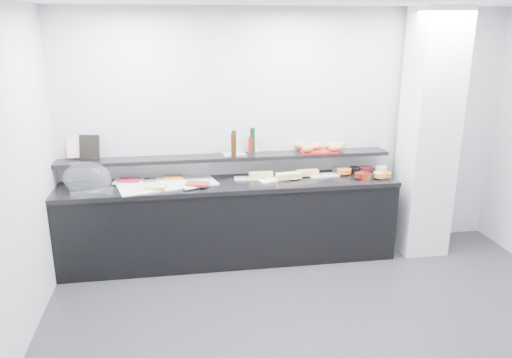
{
  "coord_description": "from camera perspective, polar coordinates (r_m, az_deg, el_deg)",
  "views": [
    {
      "loc": [
        -1.22,
        -3.35,
        2.5
      ],
      "look_at": [
        -0.45,
        1.45,
        1.0
      ],
      "focal_mm": 35.0,
      "sensor_mm": 36.0,
      "label": 1
    }
  ],
  "objects": [
    {
      "name": "platter_cheese",
      "position": [
        5.18,
        -11.84,
        -0.96
      ],
      "size": [
        0.3,
        0.21,
        0.01
      ],
      "primitive_type": "cube",
      "rotation": [
        0.0,
        0.0,
        -0.1
      ],
      "color": "silver",
      "rests_on": "linen_runner"
    },
    {
      "name": "sandwich_food_left",
      "position": [
        5.43,
        0.57,
        0.5
      ],
      "size": [
        0.26,
        0.1,
        0.06
      ],
      "primitive_type": "cube",
      "rotation": [
        0.0,
        0.0,
        0.02
      ],
      "color": "#DBBE73",
      "rests_on": "sandwich_plate_left"
    },
    {
      "name": "fill_glass_cream",
      "position": [
        5.84,
        14.1,
        1.19
      ],
      "size": [
        0.17,
        0.17,
        0.05
      ],
      "primitive_type": "cylinder",
      "rotation": [
        0.0,
        0.0,
        0.39
      ],
      "color": "white",
      "rests_on": "bowl_glass_cream"
    },
    {
      "name": "sandwich_plate_right",
      "position": [
        5.58,
        7.77,
        0.4
      ],
      "size": [
        0.35,
        0.19,
        0.01
      ],
      "primitive_type": "cube",
      "rotation": [
        0.0,
        0.0,
        0.16
      ],
      "color": "silver",
      "rests_on": "counter_top"
    },
    {
      "name": "bottle_green_a",
      "position": [
        5.41,
        -2.52,
        4.22
      ],
      "size": [
        0.07,
        0.07,
        0.26
      ],
      "primitive_type": "cylinder",
      "rotation": [
        0.0,
        0.0,
        -0.4
      ],
      "color": "#133D10",
      "rests_on": "condiment_tray"
    },
    {
      "name": "bread_tray",
      "position": [
        5.64,
        7.1,
        3.25
      ],
      "size": [
        0.43,
        0.31,
        0.02
      ],
      "primitive_type": "cube",
      "rotation": [
        0.0,
        0.0,
        -0.06
      ],
      "color": "maroon",
      "rests_on": "wall_shelf"
    },
    {
      "name": "sandwich_plate_mid",
      "position": [
        5.38,
        2.06,
        -0.08
      ],
      "size": [
        0.35,
        0.22,
        0.01
      ],
      "primitive_type": "cube",
      "rotation": [
        0.0,
        0.0,
        0.28
      ],
      "color": "white",
      "rests_on": "counter_top"
    },
    {
      "name": "tongs_right",
      "position": [
        5.49,
        7.08,
        0.28
      ],
      "size": [
        0.15,
        0.08,
        0.01
      ],
      "primitive_type": "cylinder",
      "rotation": [
        0.0,
        1.57,
        0.45
      ],
      "color": "silver",
      "rests_on": "sandwich_plate_right"
    },
    {
      "name": "food_meat_b",
      "position": [
        5.16,
        -6.71,
        -0.55
      ],
      "size": [
        0.26,
        0.2,
        0.02
      ],
      "primitive_type": "cube",
      "rotation": [
        0.0,
        0.0,
        -0.32
      ],
      "color": "maroon",
      "rests_on": "platter_meat_b"
    },
    {
      "name": "tongs_mid",
      "position": [
        5.37,
        3.83,
        -0.04
      ],
      "size": [
        0.16,
        0.02,
        0.01
      ],
      "primitive_type": "cylinder",
      "rotation": [
        0.0,
        1.57,
        -0.1
      ],
      "color": "silver",
      "rests_on": "sandwich_plate_mid"
    },
    {
      "name": "fill_glass_salmon",
      "position": [
        5.58,
        13.98,
        0.47
      ],
      "size": [
        0.16,
        0.16,
        0.05
      ],
      "primitive_type": "cylinder",
      "rotation": [
        0.0,
        0.0,
        -0.19
      ],
      "color": "orange",
      "rests_on": "bowl_glass_salmon"
    },
    {
      "name": "bread_roll_mide",
      "position": [
        5.69,
        8.61,
        3.85
      ],
      "size": [
        0.16,
        0.11,
        0.08
      ],
      "primitive_type": "ellipsoid",
      "rotation": [
        0.0,
        0.0,
        -0.09
      ],
      "color": "tan",
      "rests_on": "bread_tray"
    },
    {
      "name": "cloche_dome",
      "position": [
        5.31,
        -18.72,
        0.09
      ],
      "size": [
        0.58,
        0.46,
        0.34
      ],
      "primitive_type": "ellipsoid",
      "rotation": [
        0.0,
        0.0,
        -0.31
      ],
      "color": "silver",
      "rests_on": "cloche_base"
    },
    {
      "name": "bottle_brown",
      "position": [
        5.34,
        -2.59,
        3.94
      ],
      "size": [
        0.07,
        0.07,
        0.24
      ],
      "primitive_type": "cylinder",
      "rotation": [
        0.0,
        0.0,
        -0.41
      ],
      "color": "#371C0A",
      "rests_on": "condiment_tray"
    },
    {
      "name": "platter_salmon",
      "position": [
        5.44,
        -9.79,
        0.02
      ],
      "size": [
        0.32,
        0.23,
        0.01
      ],
      "primitive_type": "cube",
      "rotation": [
        0.0,
        0.0,
        0.11
      ],
      "color": "white",
      "rests_on": "linen_runner"
    },
    {
      "name": "bowl_black_fruit",
      "position": [
        5.61,
        13.27,
        0.49
      ],
      "size": [
        0.14,
        0.14,
        0.07
      ],
      "primitive_type": "cylinder",
      "rotation": [
        0.0,
        0.0,
        -0.28
      ],
      "color": "black",
      "rests_on": "counter_top"
    },
    {
      "name": "bread_roll_midw",
      "position": [
        5.63,
        6.9,
        3.78
      ],
      "size": [
        0.16,
        0.1,
        0.08
      ],
      "primitive_type": "ellipsoid",
      "rotation": [
        0.0,
        0.0,
        0.04
      ],
      "color": "tan",
      "rests_on": "bread_tray"
    },
    {
      "name": "fill_red_jam",
      "position": [
        5.52,
        11.69,
        0.44
      ],
      "size": [
        0.14,
        0.14,
        0.05
      ],
      "primitive_type": "cylinder",
      "rotation": [
        0.0,
        0.0,
        0.44
      ],
      "color": "#5A170C",
      "rests_on": "bowl_red_jam"
    },
    {
      "name": "tongs_left",
      "position": [
        5.38,
        -1.14,
        0.05
      ],
      "size": [
        0.16,
        0.02,
        0.01
      ],
      "primitive_type": "cylinder",
      "rotation": [
        0.0,
        1.57,
        0.05
      ],
      "color": "#A8AAAF",
      "rests_on": "sandwich_plate_left"
    },
    {
      "name": "fill_black_jam",
      "position": [
        5.76,
        12.56,
        1.09
      ],
      "size": [
        0.13,
        0.13,
        0.05
      ],
      "primitive_type": "cylinder",
      "rotation": [
        0.0,
        0.0,
        0.19
      ],
      "color": "#550C12",
      "rests_on": "bowl_black_jam"
    },
    {
      "name": "shaker_pepper",
      "position": [
        5.48,
        -0.02,
        3.4
      ],
      "size": [
        0.03,
        0.03,
        0.07
      ],
      "primitive_type": "cylinder",
      "rotation": [
        0.0,
        0.0,
        -0.09
      ],
      "color": "white",
      "rests_on": "condiment_tray"
    },
    {
      "name": "bowl_glass_salmon",
      "position": [
        5.54,
        12.7,
        0.31
      ],
      "size": [
        0.17,
        0.17,
        0.07
      ],
      "primitive_type": "cylinder",
      "rotation": [
        0.0,
        0.0,
        -0.21
      ],
      "color": "silver",
      "rests_on": "counter_top"
    },
    {
      "name": "linen_runner",
      "position": [
        5.32,
        -10.12,
        -0.55
      ],
      "size": [
        1.09,
        0.71,
        0.01
      ],
      "primitive_type": "cube",
      "rotation": [
        0.0,
        0.0,
        0.25
      ],
      "color": "silver",
      "rests_on": "counter_top"
    },
    {
      "name": "carafe",
      "position": [
        5.81,
        14.46,
        4.67
      ],
      "size": [
        0.12,
        0.12,
        0.3
      ],
      "primitive_type": "cylinder",
      "rotation": [
        0.0,
        0.0,
        0.38
      ],
      "color": "white",
      "rests_on": "wall_shelf"
    },
    {
      "name": "wall_shelf",
      "position": [
        5.43,
        -3.32,
        2.49
      ],
      "size": [
        3.6,
        0.25,
        0.04
      ],
      "primitive_type": "cube",
      "color": "black",
      "rests_on": "back_wall"
    },
    {
      "name": "food_meat_a",
      "position": [
        5.42,
        -14.24,
        -0.12
      ],
      "size": [
        0.23,
        0.17,
        0.02
      ],
      "primitive_type": "cube",
      "rotation": [
        0.0,
        0.0,
        -0.16
      ],
      "color": "maroon",
      "rests_on": "platter_meat_a"
    },
    {
      "name": "sandwich_food_mid",
      "position": [
        5.4,
        3.74,
        0.37
      ],
      "size": [
        0.28,
        0.13,
        0.06
      ],
      "primitive_type": "cube",
      "rotation": [
        0.0,
        0.0,
        0.11
      ],
      "color": "#E5BE78",
      "rests_on": "sandwich_plate_mid"
    },
    {
      "name": "bowl_black_jam",
      "position": [
        5.74,
        11.19,
        0.99
      ],
      "size": [
        0.14,
        0.14,
        0.07
      ],
      "primitive_type": "cylinder",
      "rotation": [
        0.0,
        0.0,
        0.12
      ],
      "color": "black",
      "rests_on": "counter_top"
    },
    {
      "name": "buffet_cabinet",
      "position": [
        5.49,
        -3.0,
        -5.11
      ],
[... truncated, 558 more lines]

